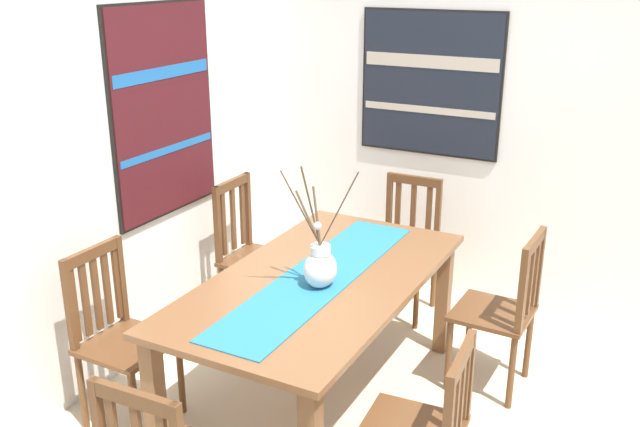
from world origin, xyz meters
TOP-DOWN VIEW (x-y plane):
  - wall_back at (0.00, 1.86)m, footprint 6.40×0.12m
  - wall_side at (1.86, 0.00)m, footprint 0.12×6.40m
  - dining_table at (0.05, 0.60)m, footprint 1.88×0.99m
  - table_runner at (0.05, 0.60)m, footprint 1.73×0.36m
  - centerpiece_vase at (-0.05, 0.54)m, footprint 0.29×0.36m
  - chair_1 at (0.68, -0.24)m, footprint 0.43×0.43m
  - chair_2 at (0.70, 1.46)m, footprint 0.42×0.42m
  - chair_3 at (1.34, 0.61)m, footprint 0.43×0.43m
  - chair_5 at (-0.56, 1.46)m, footprint 0.43×0.43m
  - painting_on_back_wall at (0.31, 1.79)m, footprint 0.90×0.05m
  - painting_on_side_wall at (1.79, 0.64)m, footprint 0.05×1.02m

SIDE VIEW (x-z plane):
  - chair_3 at x=1.34m, z-range 0.02..0.96m
  - chair_1 at x=0.68m, z-range 0.01..0.97m
  - chair_2 at x=0.70m, z-range 0.01..1.00m
  - chair_5 at x=-0.56m, z-range 0.02..0.99m
  - dining_table at x=0.05m, z-range 0.28..1.05m
  - table_runner at x=0.05m, z-range 0.77..0.77m
  - centerpiece_vase at x=-0.05m, z-range 0.55..1.22m
  - wall_back at x=0.00m, z-range 0.00..2.70m
  - wall_side at x=1.86m, z-range 0.00..2.70m
  - painting_on_back_wall at x=0.31m, z-range 0.86..2.13m
  - painting_on_side_wall at x=1.79m, z-range 1.03..2.04m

